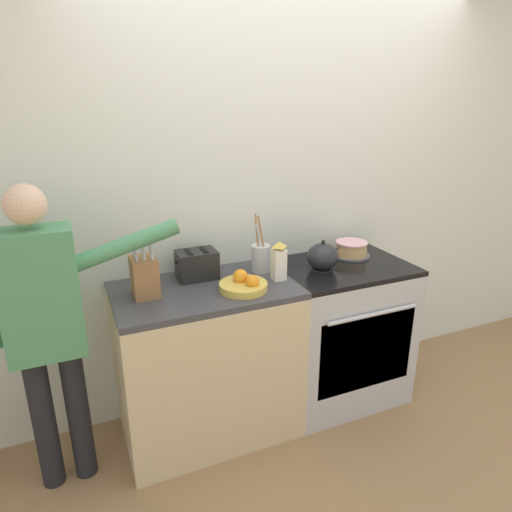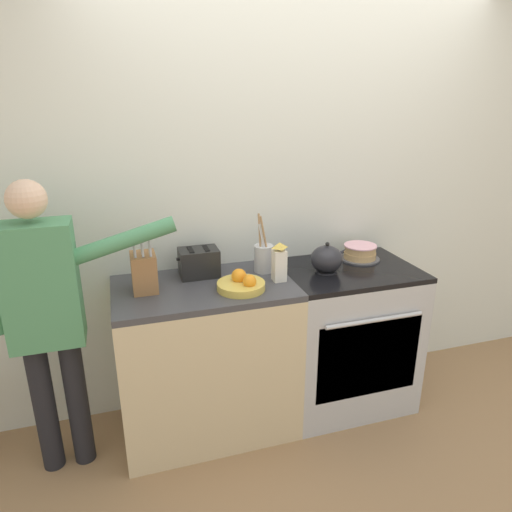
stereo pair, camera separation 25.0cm
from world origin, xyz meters
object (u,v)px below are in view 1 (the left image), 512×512
Objects in this scene: toaster at (197,265)px; milk_carton at (279,262)px; layer_cake at (351,249)px; person_baker at (47,319)px; tea_kettle at (323,257)px; knife_block at (144,276)px; stove_range at (339,331)px; fruit_bowl at (244,284)px; utensil_crock at (261,257)px.

milk_carton is (0.41, -0.21, 0.03)m from toaster.
layer_cake is 0.16× the size of person_baker.
tea_kettle is 1.52m from person_baker.
person_baker reaches higher than knife_block.
milk_carton is 1.21m from person_baker.
toaster reaches higher than stove_range.
stove_range is at bearing 8.84° from fruit_bowl.
knife_block is at bearing 173.62° from milk_carton.
layer_cake is at bearing 16.16° from milk_carton.
layer_cake is 1.34m from knife_block.
stove_range is 0.76m from utensil_crock.
person_baker is (-0.79, -0.22, -0.08)m from toaster.
utensil_crock is 0.38m from toaster.
tea_kettle is at bearing -155.65° from layer_cake.
knife_block is 0.73m from milk_carton.
person_baker reaches higher than stove_range.
tea_kettle is 0.97× the size of toaster.
layer_cake is 1.02m from toaster.
fruit_bowl is 0.17× the size of person_baker.
knife_block is at bearing 164.40° from fruit_bowl.
fruit_bowl is 0.32m from toaster.
layer_cake is 0.97× the size of fruit_bowl.
person_baker reaches higher than toaster.
stove_range is 4.11× the size of milk_carton.
tea_kettle is at bearing 7.76° from milk_carton.
utensil_crock is at bearing 47.96° from fruit_bowl.
utensil_crock reaches higher than tea_kettle.
knife_block is (-1.04, 0.04, 0.03)m from tea_kettle.
milk_carton reaches higher than fruit_bowl.
fruit_bowl is at bearing -171.16° from stove_range.
person_baker is at bearing -179.28° from milk_carton.
layer_cake is at bearing -1.63° from toaster.
utensil_crock is at bearing -178.53° from layer_cake.
tea_kettle reaches higher than toaster.
toaster is at bearing 167.39° from tea_kettle.
knife_block is 1.31× the size of milk_carton.
utensil_crock reaches higher than layer_cake.
knife_block is 0.69m from utensil_crock.
knife_block is 0.34m from toaster.
fruit_bowl is at bearing -55.49° from toaster.
layer_cake is 0.64m from milk_carton.
milk_carton is at bearing -173.56° from stove_range.
knife_block is 0.19× the size of person_baker.
knife_block is at bearing -173.53° from utensil_crock.
milk_carton is at bearing -163.84° from layer_cake.
utensil_crock is (-0.35, 0.12, 0.01)m from tea_kettle.
knife_block reaches higher than layer_cake.
fruit_bowl is (-0.55, -0.10, -0.05)m from tea_kettle.
toaster is (0.31, 0.12, -0.02)m from knife_block.
tea_kettle is at bearing 10.28° from fruit_bowl.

